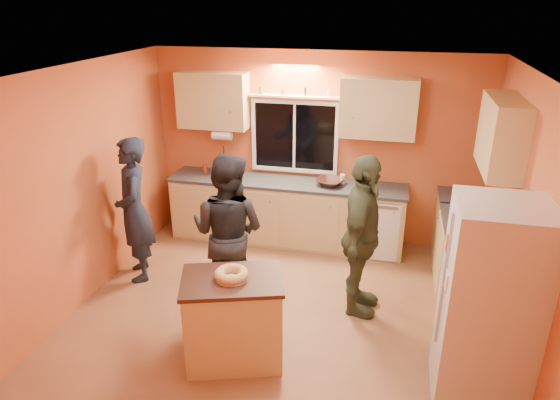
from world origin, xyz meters
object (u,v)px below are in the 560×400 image
(person_left, at_px, (134,210))
(person_center, at_px, (228,232))
(island, at_px, (233,319))
(person_right, at_px, (361,237))
(refrigerator, at_px, (489,307))

(person_left, height_order, person_center, same)
(person_center, bearing_deg, person_left, -4.98)
(island, xyz_separation_m, person_right, (1.07, 1.08, 0.45))
(person_center, xyz_separation_m, person_right, (1.41, 0.18, 0.01))
(island, xyz_separation_m, person_left, (-1.61, 1.20, 0.43))
(person_right, bearing_deg, refrigerator, -128.73)
(island, height_order, person_center, person_center)
(person_right, bearing_deg, island, 140.02)
(refrigerator, bearing_deg, person_left, 162.90)
(person_left, relative_size, person_right, 0.99)
(person_left, distance_m, person_center, 1.31)
(refrigerator, relative_size, person_left, 1.02)
(refrigerator, xyz_separation_m, island, (-2.18, -0.03, -0.45))
(refrigerator, xyz_separation_m, person_right, (-1.11, 1.05, -0.01))
(refrigerator, distance_m, person_right, 1.53)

